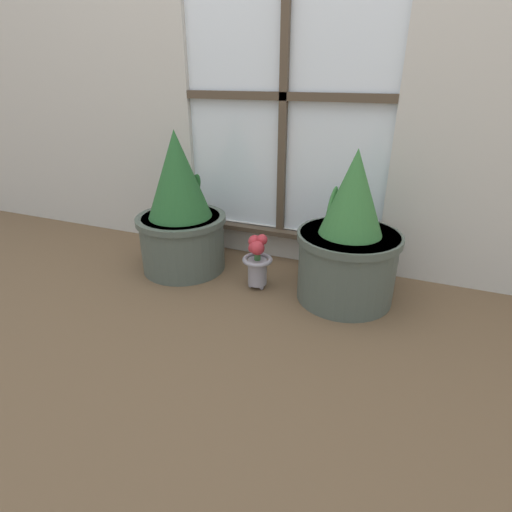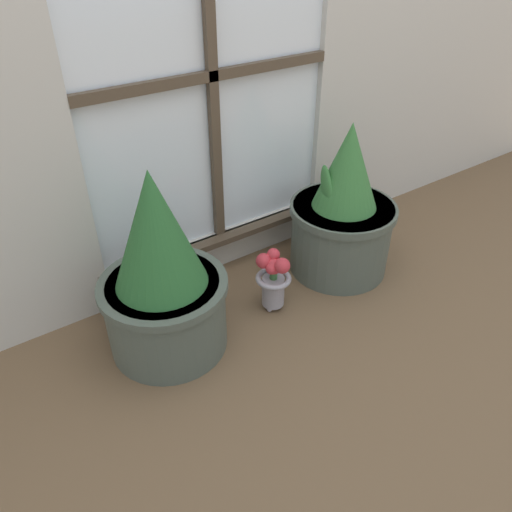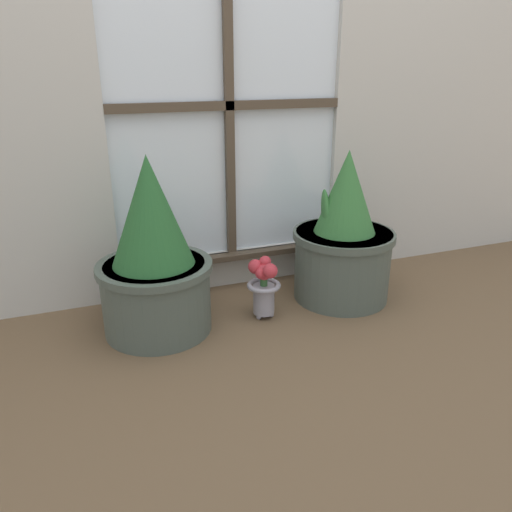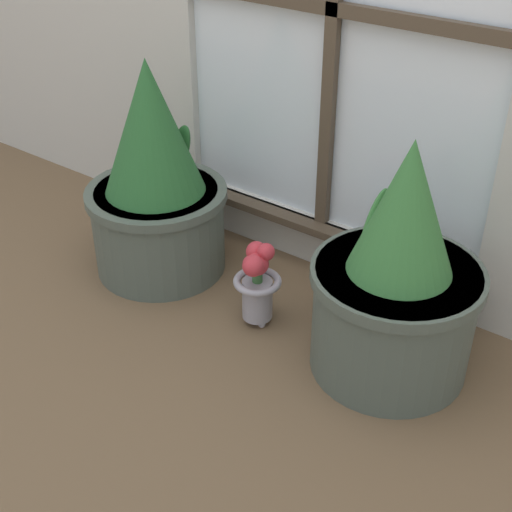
{
  "view_description": "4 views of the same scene",
  "coord_description": "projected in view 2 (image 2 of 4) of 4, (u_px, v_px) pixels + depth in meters",
  "views": [
    {
      "loc": [
        0.59,
        -1.29,
        0.87
      ],
      "look_at": [
        0.01,
        0.15,
        0.15
      ],
      "focal_mm": 28.0,
      "sensor_mm": 36.0,
      "label": 1
    },
    {
      "loc": [
        -0.85,
        -0.99,
        1.24
      ],
      "look_at": [
        -0.05,
        0.17,
        0.25
      ],
      "focal_mm": 35.0,
      "sensor_mm": 36.0,
      "label": 2
    },
    {
      "loc": [
        -0.63,
        -1.47,
        0.93
      ],
      "look_at": [
        -0.01,
        0.18,
        0.25
      ],
      "focal_mm": 35.0,
      "sensor_mm": 36.0,
      "label": 3
    },
    {
      "loc": [
        0.94,
        -1.11,
        1.23
      ],
      "look_at": [
        0.01,
        0.15,
        0.21
      ],
      "focal_mm": 50.0,
      "sensor_mm": 36.0,
      "label": 4
    }
  ],
  "objects": [
    {
      "name": "potted_plant_right",
      "position": [
        342.0,
        216.0,
        1.95
      ],
      "size": [
        0.42,
        0.42,
        0.62
      ],
      "color": "#4C564C",
      "rests_on": "ground_plane"
    },
    {
      "name": "ground_plane",
      "position": [
        295.0,
        331.0,
        1.77
      ],
      "size": [
        10.0,
        10.0,
        0.0
      ],
      "primitive_type": "plane",
      "color": "brown"
    },
    {
      "name": "potted_plant_left",
      "position": [
        162.0,
        279.0,
        1.57
      ],
      "size": [
        0.42,
        0.42,
        0.65
      ],
      "color": "#4C564C",
      "rests_on": "ground_plane"
    },
    {
      "name": "flower_vase",
      "position": [
        273.0,
        278.0,
        1.8
      ],
      "size": [
        0.13,
        0.13,
        0.25
      ],
      "color": "#99939E",
      "rests_on": "ground_plane"
    }
  ]
}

